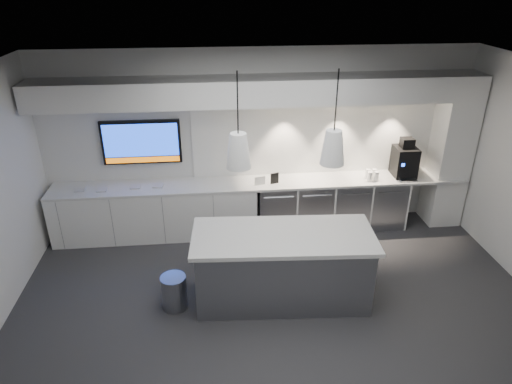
{
  "coord_description": "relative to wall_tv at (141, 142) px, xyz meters",
  "views": [
    {
      "loc": [
        -0.78,
        -4.61,
        4.0
      ],
      "look_at": [
        -0.2,
        1.1,
        1.24
      ],
      "focal_mm": 32.0,
      "sensor_mm": 36.0,
      "label": 1
    }
  ],
  "objects": [
    {
      "name": "floor",
      "position": [
        1.9,
        -2.45,
        -1.56
      ],
      "size": [
        7.0,
        7.0,
        0.0
      ],
      "primitive_type": "plane",
      "color": "#303033",
      "rests_on": "ground"
    },
    {
      "name": "ceiling",
      "position": [
        1.9,
        -2.45,
        1.44
      ],
      "size": [
        7.0,
        7.0,
        0.0
      ],
      "primitive_type": "plane",
      "rotation": [
        3.14,
        0.0,
        0.0
      ],
      "color": "black",
      "rests_on": "wall_back"
    },
    {
      "name": "wall_back",
      "position": [
        1.9,
        0.05,
        -0.06
      ],
      "size": [
        7.0,
        0.0,
        7.0
      ],
      "primitive_type": "plane",
      "rotation": [
        1.57,
        0.0,
        0.0
      ],
      "color": "silver",
      "rests_on": "floor"
    },
    {
      "name": "back_counter",
      "position": [
        1.9,
        -0.27,
        -0.68
      ],
      "size": [
        6.8,
        0.65,
        0.04
      ],
      "primitive_type": "cube",
      "color": "silver",
      "rests_on": "left_base_cabinets"
    },
    {
      "name": "left_base_cabinets",
      "position": [
        0.15,
        -0.27,
        -1.13
      ],
      "size": [
        3.3,
        0.63,
        0.86
      ],
      "primitive_type": "cube",
      "color": "white",
      "rests_on": "floor"
    },
    {
      "name": "fridge_unit_a",
      "position": [
        2.15,
        -0.27,
        -1.13
      ],
      "size": [
        0.6,
        0.61,
        0.85
      ],
      "primitive_type": "cube",
      "color": "#919399",
      "rests_on": "floor"
    },
    {
      "name": "fridge_unit_b",
      "position": [
        2.78,
        -0.27,
        -1.13
      ],
      "size": [
        0.6,
        0.61,
        0.85
      ],
      "primitive_type": "cube",
      "color": "#919399",
      "rests_on": "floor"
    },
    {
      "name": "fridge_unit_c",
      "position": [
        3.41,
        -0.27,
        -1.13
      ],
      "size": [
        0.6,
        0.61,
        0.85
      ],
      "primitive_type": "cube",
      "color": "#919399",
      "rests_on": "floor"
    },
    {
      "name": "fridge_unit_d",
      "position": [
        4.04,
        -0.27,
        -1.13
      ],
      "size": [
        0.6,
        0.61,
        0.85
      ],
      "primitive_type": "cube",
      "color": "#919399",
      "rests_on": "floor"
    },
    {
      "name": "backsplash",
      "position": [
        3.1,
        0.03,
        -0.01
      ],
      "size": [
        4.6,
        0.03,
        1.3
      ],
      "primitive_type": "cube",
      "color": "white",
      "rests_on": "wall_back"
    },
    {
      "name": "soffit",
      "position": [
        1.9,
        -0.25,
        0.84
      ],
      "size": [
        6.9,
        0.6,
        0.4
      ],
      "primitive_type": "cube",
      "color": "white",
      "rests_on": "wall_back"
    },
    {
      "name": "column",
      "position": [
        5.1,
        -0.25,
        -0.26
      ],
      "size": [
        0.55,
        0.55,
        2.6
      ],
      "primitive_type": "cube",
      "color": "white",
      "rests_on": "floor"
    },
    {
      "name": "wall_tv",
      "position": [
        0.0,
        0.0,
        0.0
      ],
      "size": [
        1.25,
        0.07,
        0.72
      ],
      "color": "black",
      "rests_on": "wall_back"
    },
    {
      "name": "island",
      "position": [
        1.98,
        -2.12,
        -1.06
      ],
      "size": [
        2.4,
        1.15,
        0.99
      ],
      "rotation": [
        0.0,
        0.0,
        -0.06
      ],
      "color": "#919399",
      "rests_on": "floor"
    },
    {
      "name": "bin",
      "position": [
        0.54,
        -2.17,
        -1.33
      ],
      "size": [
        0.43,
        0.43,
        0.47
      ],
      "primitive_type": "cylinder",
      "rotation": [
        0.0,
        0.0,
        -0.39
      ],
      "color": "#919399",
      "rests_on": "floor"
    },
    {
      "name": "coffee_machine",
      "position": [
        4.32,
        -0.25,
        -0.39
      ],
      "size": [
        0.37,
        0.54,
        0.66
      ],
      "rotation": [
        0.0,
        0.0,
        -0.04
      ],
      "color": "black",
      "rests_on": "back_counter"
    },
    {
      "name": "sign_black",
      "position": [
        2.11,
        -0.36,
        -0.57
      ],
      "size": [
        0.14,
        0.06,
        0.18
      ],
      "primitive_type": "cube",
      "rotation": [
        0.0,
        0.0,
        0.29
      ],
      "color": "black",
      "rests_on": "back_counter"
    },
    {
      "name": "sign_white",
      "position": [
        1.87,
        -0.38,
        -0.59
      ],
      "size": [
        0.18,
        0.07,
        0.14
      ],
      "primitive_type": "cube",
      "rotation": [
        0.0,
        0.0,
        0.27
      ],
      "color": "silver",
      "rests_on": "back_counter"
    },
    {
      "name": "cup_cluster",
      "position": [
        3.73,
        -0.38,
        -0.58
      ],
      "size": [
        0.19,
        0.19,
        0.16
      ],
      "primitive_type": null,
      "color": "white",
      "rests_on": "back_counter"
    },
    {
      "name": "tray_a",
      "position": [
        -0.99,
        -0.3,
        -0.65
      ],
      "size": [
        0.18,
        0.18,
        0.02
      ],
      "primitive_type": "cube",
      "rotation": [
        0.0,
        0.0,
        0.11
      ],
      "color": "#BDBDBD",
      "rests_on": "back_counter"
    },
    {
      "name": "tray_b",
      "position": [
        -0.64,
        -0.35,
        -0.65
      ],
      "size": [
        0.17,
        0.17,
        0.02
      ],
      "primitive_type": "cube",
      "rotation": [
        0.0,
        0.0,
        0.04
      ],
      "color": "#BDBDBD",
      "rests_on": "back_counter"
    },
    {
      "name": "tray_c",
      "position": [
        -0.13,
        -0.29,
        -0.65
      ],
      "size": [
        0.16,
        0.16,
        0.02
      ],
      "primitive_type": "cube",
      "rotation": [
        0.0,
        0.0,
        -0.02
      ],
      "color": "#BDBDBD",
      "rests_on": "back_counter"
    },
    {
      "name": "tray_d",
      "position": [
        0.23,
        -0.29,
        -0.65
      ],
      "size": [
        0.18,
        0.18,
        0.02
      ],
      "primitive_type": "cube",
      "rotation": [
        0.0,
        0.0,
        -0.12
      ],
      "color": "#BDBDBD",
      "rests_on": "back_counter"
    },
    {
      "name": "pendant_left",
      "position": [
        1.42,
        -2.12,
        0.59
      ],
      "size": [
        0.29,
        0.29,
        1.12
      ],
      "color": "white",
      "rests_on": "ceiling"
    },
    {
      "name": "pendant_right",
      "position": [
        2.53,
        -2.12,
        0.59
      ],
      "size": [
        0.29,
        0.29,
        1.12
      ],
      "color": "white",
      "rests_on": "ceiling"
    }
  ]
}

